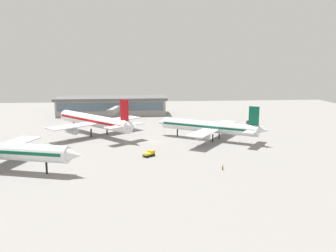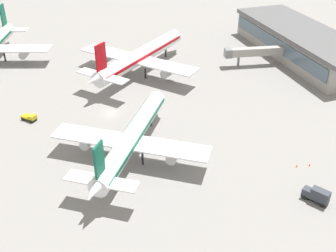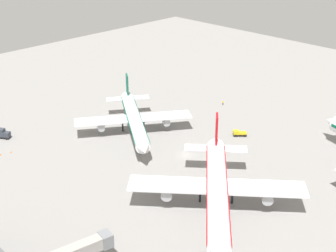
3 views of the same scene
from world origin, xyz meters
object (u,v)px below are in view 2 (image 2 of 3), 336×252
at_px(catering_truck, 317,195).
at_px(airplane_at_gate, 132,137).
at_px(airplane_distant, 140,56).
at_px(safety_cone_mid_apron, 310,165).
at_px(pushback_tractor, 30,117).
at_px(safety_cone_near_gate, 297,166).

bearing_deg(catering_truck, airplane_at_gate, 17.45).
distance_m(airplane_distant, safety_cone_mid_apron, 69.98).
relative_size(pushback_tractor, safety_cone_mid_apron, 7.47).
distance_m(airplane_at_gate, safety_cone_mid_apron, 43.30).
bearing_deg(pushback_tractor, safety_cone_mid_apron, 9.56).
bearing_deg(safety_cone_near_gate, catering_truck, 165.47).
height_order(catering_truck, safety_cone_near_gate, catering_truck).
relative_size(airplane_at_gate, safety_cone_near_gate, 71.11).
height_order(airplane_at_gate, safety_cone_near_gate, airplane_at_gate).
height_order(catering_truck, safety_cone_mid_apron, catering_truck).
relative_size(airplane_distant, safety_cone_mid_apron, 76.42).
bearing_deg(safety_cone_mid_apron, safety_cone_near_gate, 79.79).
xyz_separation_m(airplane_distant, catering_truck, (-76.47, -18.17, -4.49)).
bearing_deg(pushback_tractor, airplane_distant, 74.00).
bearing_deg(airplane_distant, safety_cone_mid_apron, -110.24).
bearing_deg(safety_cone_mid_apron, airplane_at_gate, 66.09).
height_order(airplane_at_gate, airplane_distant, airplane_distant).
bearing_deg(pushback_tractor, catering_truck, 0.25).
bearing_deg(airplane_distant, catering_truck, -117.35).
height_order(airplane_distant, catering_truck, airplane_distant).
bearing_deg(airplane_at_gate, airplane_distant, 16.80).
distance_m(airplane_at_gate, catering_truck, 43.87).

